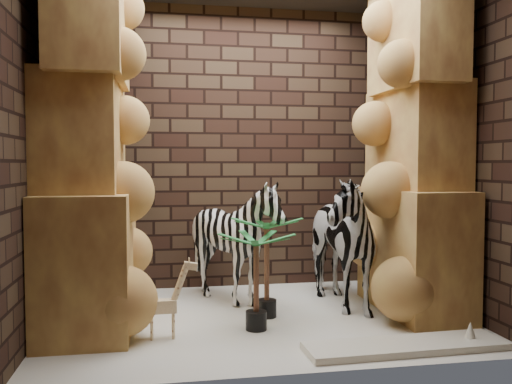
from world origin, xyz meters
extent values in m
plane|color=silver|center=(0.00, 0.00, 0.00)|extent=(3.50, 3.50, 0.00)
plane|color=black|center=(0.00, 1.25, 1.50)|extent=(3.50, 0.00, 3.50)
plane|color=black|center=(0.00, -1.25, 1.50)|extent=(3.50, 0.00, 3.50)
plane|color=black|center=(-1.75, 0.00, 1.50)|extent=(0.00, 3.00, 3.00)
plane|color=black|center=(1.75, 0.00, 1.50)|extent=(0.00, 3.00, 3.00)
imported|color=white|center=(0.73, 0.28, 0.72)|extent=(0.77, 1.27, 1.43)
imported|color=white|center=(-0.13, 0.51, 0.53)|extent=(1.18, 1.35, 1.07)
cube|color=#ECE7D0|center=(0.89, -0.95, 0.03)|extent=(1.48, 0.40, 0.05)
camera|label=1|loc=(-0.81, -4.44, 1.32)|focal=37.31mm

